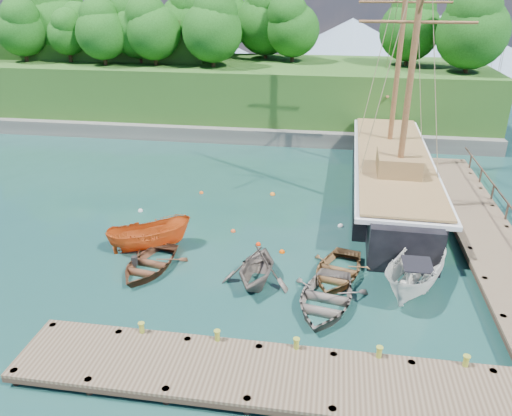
# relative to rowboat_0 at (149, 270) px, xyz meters

# --- Properties ---
(ground) EXTENTS (160.00, 160.00, 0.00)m
(ground) POSITION_rel_rowboat_0_xyz_m (5.77, -0.37, 0.00)
(ground) COLOR #183A32
(ground) RESTS_ON ground
(dock_near) EXTENTS (20.00, 3.20, 1.10)m
(dock_near) POSITION_rel_rowboat_0_xyz_m (7.77, -6.87, 0.43)
(dock_near) COLOR #4E3C2D
(dock_near) RESTS_ON ground
(dock_east) EXTENTS (3.20, 24.00, 1.10)m
(dock_east) POSITION_rel_rowboat_0_xyz_m (17.27, 6.63, 0.43)
(dock_east) COLOR #4E3C2D
(dock_east) RESTS_ON ground
(bollard_0) EXTENTS (0.26, 0.26, 0.45)m
(bollard_0) POSITION_rel_rowboat_0_xyz_m (1.77, -5.47, 0.00)
(bollard_0) COLOR olive
(bollard_0) RESTS_ON ground
(bollard_1) EXTENTS (0.26, 0.26, 0.45)m
(bollard_1) POSITION_rel_rowboat_0_xyz_m (4.77, -5.47, 0.00)
(bollard_1) COLOR olive
(bollard_1) RESTS_ON ground
(bollard_2) EXTENTS (0.26, 0.26, 0.45)m
(bollard_2) POSITION_rel_rowboat_0_xyz_m (7.77, -5.47, 0.00)
(bollard_2) COLOR olive
(bollard_2) RESTS_ON ground
(bollard_3) EXTENTS (0.26, 0.26, 0.45)m
(bollard_3) POSITION_rel_rowboat_0_xyz_m (10.77, -5.47, 0.00)
(bollard_3) COLOR olive
(bollard_3) RESTS_ON ground
(bollard_4) EXTENTS (0.26, 0.26, 0.45)m
(bollard_4) POSITION_rel_rowboat_0_xyz_m (13.77, -5.47, 0.00)
(bollard_4) COLOR olive
(bollard_4) RESTS_ON ground
(rowboat_0) EXTENTS (3.64, 4.63, 0.87)m
(rowboat_0) POSITION_rel_rowboat_0_xyz_m (0.00, 0.00, 0.00)
(rowboat_0) COLOR #55311E
(rowboat_0) RESTS_ON ground
(rowboat_1) EXTENTS (3.55, 4.03, 1.99)m
(rowboat_1) POSITION_rel_rowboat_0_xyz_m (5.47, -0.34, 0.00)
(rowboat_1) COLOR #5B514A
(rowboat_1) RESTS_ON ground
(rowboat_2) EXTENTS (4.10, 5.00, 0.90)m
(rowboat_2) POSITION_rel_rowboat_0_xyz_m (9.24, 0.77, 0.00)
(rowboat_2) COLOR brown
(rowboat_2) RESTS_ON ground
(rowboat_3) EXTENTS (4.21, 5.31, 0.99)m
(rowboat_3) POSITION_rel_rowboat_0_xyz_m (8.73, -1.75, 0.00)
(rowboat_3) COLOR #5F5650
(rowboat_3) RESTS_ON ground
(motorboat_orange) EXTENTS (4.73, 3.57, 1.72)m
(motorboat_orange) POSITION_rel_rowboat_0_xyz_m (-0.68, 2.12, 0.00)
(motorboat_orange) COLOR #CA4F17
(motorboat_orange) RESTS_ON ground
(cabin_boat_white) EXTENTS (4.11, 5.78, 2.10)m
(cabin_boat_white) POSITION_rel_rowboat_0_xyz_m (12.77, 0.10, 0.00)
(cabin_boat_white) COLOR silver
(cabin_boat_white) RESTS_ON ground
(schooner) EXTENTS (5.50, 27.74, 20.38)m
(schooner) POSITION_rel_rowboat_0_xyz_m (12.69, 12.22, 1.13)
(schooner) COLOR black
(schooner) RESTS_ON ground
(mooring_buoy_0) EXTENTS (0.33, 0.33, 0.33)m
(mooring_buoy_0) POSITION_rel_rowboat_0_xyz_m (-0.51, 2.51, 0.00)
(mooring_buoy_0) COLOR silver
(mooring_buoy_0) RESTS_ON ground
(mooring_buoy_1) EXTENTS (0.28, 0.28, 0.28)m
(mooring_buoy_1) POSITION_rel_rowboat_0_xyz_m (3.31, 4.76, 0.00)
(mooring_buoy_1) COLOR #DB4C1E
(mooring_buoy_1) RESTS_ON ground
(mooring_buoy_2) EXTENTS (0.28, 0.28, 0.28)m
(mooring_buoy_2) POSITION_rel_rowboat_0_xyz_m (4.99, 3.41, 0.00)
(mooring_buoy_2) COLOR #F22A01
(mooring_buoy_2) RESTS_ON ground
(mooring_buoy_3) EXTENTS (0.33, 0.33, 0.33)m
(mooring_buoy_3) POSITION_rel_rowboat_0_xyz_m (9.41, 6.40, 0.00)
(mooring_buoy_3) COLOR white
(mooring_buoy_3) RESTS_ON ground
(mooring_buoy_4) EXTENTS (0.28, 0.28, 0.28)m
(mooring_buoy_4) POSITION_rel_rowboat_0_xyz_m (0.03, 10.12, 0.00)
(mooring_buoy_4) COLOR #E75214
(mooring_buoy_4) RESTS_ON ground
(mooring_buoy_5) EXTENTS (0.36, 0.36, 0.36)m
(mooring_buoy_5) POSITION_rel_rowboat_0_xyz_m (4.86, 10.59, 0.00)
(mooring_buoy_5) COLOR orange
(mooring_buoy_5) RESTS_ON ground
(mooring_buoy_6) EXTENTS (0.31, 0.31, 0.31)m
(mooring_buoy_6) POSITION_rel_rowboat_0_xyz_m (-2.98, 6.63, 0.00)
(mooring_buoy_6) COLOR silver
(mooring_buoy_6) RESTS_ON ground
(mooring_buoy_7) EXTENTS (0.30, 0.30, 0.30)m
(mooring_buoy_7) POSITION_rel_rowboat_0_xyz_m (6.35, 2.77, 0.00)
(mooring_buoy_7) COLOR #E54B00
(mooring_buoy_7) RESTS_ON ground
(headland) EXTENTS (51.00, 19.31, 12.90)m
(headland) POSITION_rel_rowboat_0_xyz_m (-7.10, 30.99, 5.54)
(headland) COLOR #474744
(headland) RESTS_ON ground
(distant_ridge) EXTENTS (117.00, 40.00, 10.00)m
(distant_ridge) POSITION_rel_rowboat_0_xyz_m (10.08, 69.63, 4.35)
(distant_ridge) COLOR #728CA5
(distant_ridge) RESTS_ON ground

